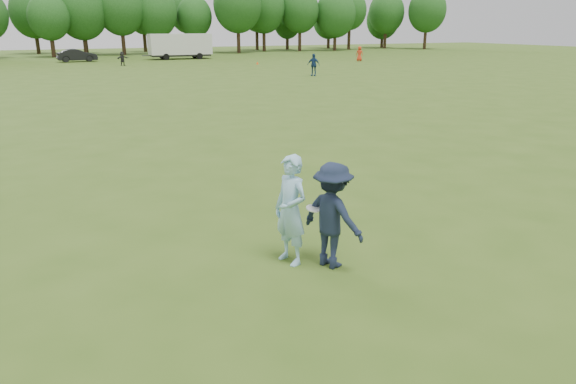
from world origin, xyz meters
name	(u,v)px	position (x,y,z in m)	size (l,w,h in m)	color
ground	(265,259)	(0.00, 0.00, 0.00)	(200.00, 200.00, 0.00)	#365217
thrower	(291,210)	(0.39, -0.31, 1.02)	(0.75, 0.49, 2.05)	#91C5E1
defender	(333,215)	(1.01, -0.76, 0.98)	(1.26, 0.72, 1.95)	#192237
player_far_b	(313,65)	(18.24, 32.66, 0.94)	(1.10, 0.46, 1.88)	navy
player_far_c	(360,54)	(32.66, 47.71, 0.89)	(0.87, 0.57, 1.78)	red
player_far_d	(122,59)	(4.76, 51.90, 0.77)	(1.42, 0.45, 1.53)	#292929
car_f	(77,55)	(0.69, 61.15, 0.76)	(1.61, 4.61, 1.52)	black
field_cone	(257,63)	(19.05, 47.91, 0.15)	(0.28, 0.28, 0.30)	#FA410D
disc_in_play	(314,208)	(0.72, -0.58, 1.10)	(0.32, 0.32, 0.09)	white
cargo_trailer	(180,45)	(13.46, 61.12, 1.78)	(9.00, 2.75, 3.20)	silver
treeline	(80,11)	(2.81, 76.90, 6.26)	(130.35, 18.39, 11.74)	#332114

